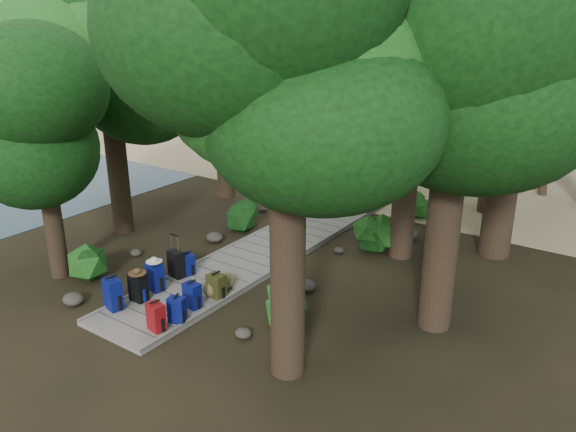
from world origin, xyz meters
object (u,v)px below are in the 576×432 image
Objects in this scene: suitcase_on_boardwalk at (176,264)px; lone_suitcase_on_sand at (395,179)px; backpack_right_a at (156,315)px; backpack_right_c at (192,294)px; backpack_left_b at (138,286)px; backpack_right_b at (177,308)px; kayak at (342,164)px; duffel_right_khaki at (219,285)px; backpack_left_d at (187,263)px; sun_lounger at (486,180)px; backpack_right_d at (216,285)px; backpack_left_c at (155,275)px; backpack_left_a at (113,292)px.

suitcase_on_boardwalk is 10.36m from lone_suitcase_on_sand.
backpack_right_c is at bearing 104.18° from backpack_right_a.
backpack_right_b is at bearing -7.99° from backpack_left_b.
backpack_right_a reaches higher than kayak.
backpack_right_c is 0.88m from duffel_right_khaki.
backpack_left_d reaches higher than sun_lounger.
backpack_right_b is 0.99× the size of backpack_right_c.
lone_suitcase_on_sand is 3.42m from sun_lounger.
backpack_right_d is 0.94× the size of lone_suitcase_on_sand.
backpack_right_c is (1.22, 0.47, -0.04)m from backpack_left_b.
lone_suitcase_on_sand reaches higher than duffel_right_khaki.
backpack_left_c is 1.17× the size of backpack_right_c.
backpack_left_a is 1.93m from suitcase_on_boardwalk.
backpack_right_c is 13.02m from kayak.
backpack_right_a reaches higher than backpack_right_c.
backpack_left_c reaches higher than backpack_left_d.
kayak is (-3.53, 13.22, -0.26)m from backpack_right_b.
duffel_right_khaki is 0.27× the size of sun_lounger.
backpack_right_a reaches higher than backpack_right_b.
lone_suitcase_on_sand is (0.96, 11.66, -0.13)m from backpack_left_b.
sun_lounger is (2.52, 14.20, -0.09)m from backpack_right_a.
kayak is at bearing 166.17° from lone_suitcase_on_sand.
backpack_left_b is 1.16× the size of backpack_right_d.
backpack_right_d is at bearing -76.62° from kayak.
sun_lounger is (3.81, 13.56, -0.12)m from backpack_left_b.
backpack_left_d is 1.04× the size of duffel_right_khaki.
sun_lounger is (3.99, 12.19, -0.10)m from suitcase_on_boardwalk.
lone_suitcase_on_sand is (1.05, 10.02, -0.06)m from backpack_left_d.
backpack_right_c is at bearing 49.99° from backpack_left_a.
backpack_right_a is 1.79m from backpack_right_d.
lone_suitcase_on_sand is (1.03, 11.08, -0.14)m from backpack_left_c.
backpack_left_b is 1.41m from backpack_right_b.
backpack_right_b reaches higher than kayak.
backpack_right_a is 0.32× the size of sun_lounger.
backpack_right_d is 0.29× the size of sun_lounger.
backpack_right_c reaches higher than lone_suitcase_on_sand.
sun_lounger is (2.47, 12.41, -0.07)m from backpack_right_d.
backpack_left_d reaches higher than lone_suitcase_on_sand.
lone_suitcase_on_sand is (1.13, 12.23, -0.16)m from backpack_left_a.
backpack_left_d is 0.89× the size of lone_suitcase_on_sand.
suitcase_on_boardwalk reaches higher than kayak.
backpack_left_d is at bearing 163.86° from backpack_right_d.
backpack_right_d is at bearing 31.59° from backpack_left_c.
backpack_right_d is at bearing -1.86° from backpack_left_d.
backpack_left_a is at bearing -128.29° from backpack_right_d.
lone_suitcase_on_sand is at bearing -27.06° from kayak.
sun_lounger is (3.97, 14.12, -0.15)m from backpack_left_a.
backpack_right_b is 2.21m from suitcase_on_boardwalk.
backpack_right_d is at bearing -66.68° from duffel_right_khaki.
duffel_right_khaki is at bearing 10.02° from suitcase_on_boardwalk.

